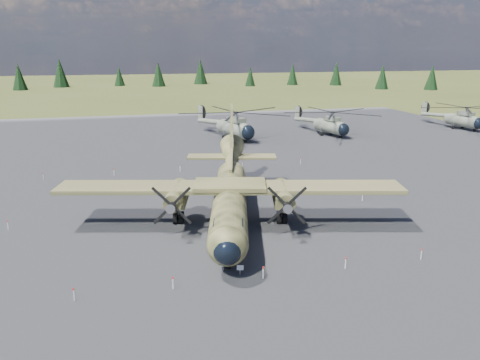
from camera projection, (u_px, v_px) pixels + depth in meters
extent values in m
plane|color=brown|center=(201.00, 214.00, 43.44)|extent=(500.00, 500.00, 0.00)
cube|color=#5A5A5F|center=(187.00, 185.00, 52.79)|extent=(120.00, 120.00, 0.04)
cylinder|color=#393A1F|center=(230.00, 202.00, 39.54)|extent=(7.03, 18.29, 2.82)
sphere|color=#393A1F|center=(228.00, 246.00, 30.81)|extent=(3.34, 3.34, 2.76)
sphere|color=black|center=(227.00, 250.00, 30.29)|extent=(2.45, 2.45, 2.03)
cube|color=black|center=(228.00, 226.00, 32.16)|extent=(2.34, 2.04, 0.55)
cone|color=#393A1F|center=(232.00, 158.00, 50.69)|extent=(4.32, 7.38, 4.24)
cube|color=gray|center=(230.00, 211.00, 40.82)|extent=(3.29, 6.33, 0.50)
cube|color=#363D1F|center=(230.00, 187.00, 39.71)|extent=(29.20, 10.24, 0.35)
cube|color=#393A1F|center=(230.00, 185.00, 39.65)|extent=(6.73, 4.95, 0.35)
cylinder|color=#393A1F|center=(176.00, 195.00, 39.55)|extent=(2.71, 5.45, 1.51)
cube|color=#393A1F|center=(178.00, 199.00, 40.51)|extent=(2.28, 3.69, 0.81)
cone|color=gray|center=(171.00, 207.00, 36.40)|extent=(0.96, 1.06, 0.77)
cylinder|color=black|center=(179.00, 218.00, 40.97)|extent=(1.12, 1.29, 1.11)
cylinder|color=#393A1F|center=(283.00, 195.00, 39.58)|extent=(2.71, 5.45, 1.51)
cube|color=#393A1F|center=(282.00, 199.00, 40.54)|extent=(2.28, 3.69, 0.81)
cone|color=gray|center=(287.00, 207.00, 36.43)|extent=(0.96, 1.06, 0.77)
cylinder|color=black|center=(282.00, 217.00, 41.00)|extent=(1.12, 1.29, 1.11)
cube|color=#393A1F|center=(231.00, 161.00, 46.84)|extent=(2.07, 7.46, 1.69)
cube|color=#363D1F|center=(232.00, 157.00, 51.16)|extent=(9.92, 4.44, 0.22)
cylinder|color=gray|center=(228.00, 252.00, 32.26)|extent=(0.17, 0.17, 0.91)
cylinder|color=black|center=(228.00, 262.00, 32.45)|extent=(0.57, 1.00, 0.94)
cylinder|color=gray|center=(235.00, 129.00, 77.94)|extent=(4.98, 7.70, 2.53)
sphere|color=black|center=(248.00, 133.00, 75.09)|extent=(3.01, 3.01, 2.32)
sphere|color=gray|center=(223.00, 126.00, 80.81)|extent=(3.01, 3.01, 2.32)
cube|color=gray|center=(236.00, 120.00, 77.18)|extent=(2.77, 3.64, 0.76)
cylinder|color=gray|center=(236.00, 115.00, 76.98)|extent=(0.47, 0.47, 1.01)
cylinder|color=gray|center=(211.00, 122.00, 83.70)|extent=(3.91, 8.35, 1.45)
cube|color=gray|center=(201.00, 112.00, 86.34)|extent=(0.72, 1.40, 2.43)
cylinder|color=black|center=(202.00, 112.00, 86.53)|extent=(1.00, 2.47, 2.63)
cylinder|color=black|center=(245.00, 141.00, 75.95)|extent=(0.51, 0.74, 0.69)
cylinder|color=black|center=(224.00, 138.00, 78.54)|extent=(0.57, 0.86, 0.81)
cylinder|color=gray|center=(224.00, 134.00, 78.39)|extent=(0.18, 0.18, 1.47)
cylinder|color=black|center=(238.00, 136.00, 80.05)|extent=(0.57, 0.86, 0.81)
cylinder|color=gray|center=(237.00, 133.00, 79.90)|extent=(0.18, 0.18, 1.47)
cylinder|color=gray|center=(331.00, 127.00, 81.68)|extent=(3.87, 6.87, 2.26)
sphere|color=black|center=(343.00, 130.00, 78.95)|extent=(2.55, 2.55, 2.08)
sphere|color=gray|center=(319.00, 124.00, 84.42)|extent=(2.55, 2.55, 2.08)
cube|color=gray|center=(333.00, 119.00, 80.98)|extent=(2.24, 3.19, 0.68)
cylinder|color=gray|center=(333.00, 115.00, 80.80)|extent=(0.40, 0.40, 0.90)
cylinder|color=gray|center=(308.00, 120.00, 87.19)|extent=(2.74, 7.65, 1.29)
cube|color=gray|center=(297.00, 112.00, 89.74)|extent=(0.52, 1.27, 2.17)
cylinder|color=black|center=(299.00, 112.00, 89.88)|extent=(0.66, 2.28, 2.35)
cylinder|color=black|center=(341.00, 136.00, 79.75)|extent=(0.40, 0.66, 0.61)
cylinder|color=black|center=(321.00, 134.00, 82.38)|extent=(0.45, 0.77, 0.72)
cylinder|color=gray|center=(321.00, 131.00, 82.25)|extent=(0.16, 0.16, 1.31)
cylinder|color=black|center=(332.00, 133.00, 83.52)|extent=(0.45, 0.77, 0.72)
cylinder|color=gray|center=(332.00, 130.00, 83.39)|extent=(0.16, 0.16, 1.31)
cylinder|color=gray|center=(463.00, 121.00, 88.19)|extent=(3.33, 6.78, 2.25)
sphere|color=black|center=(478.00, 124.00, 85.35)|extent=(2.40, 2.40, 2.07)
sphere|color=gray|center=(450.00, 119.00, 91.05)|extent=(2.40, 2.40, 2.07)
cube|color=gray|center=(466.00, 113.00, 87.48)|extent=(2.00, 3.10, 0.68)
cylinder|color=gray|center=(466.00, 110.00, 87.30)|extent=(0.38, 0.38, 0.90)
cylinder|color=gray|center=(436.00, 115.00, 93.94)|extent=(2.07, 7.71, 1.29)
cube|color=gray|center=(424.00, 107.00, 96.61)|extent=(0.41, 1.28, 2.16)
cylinder|color=black|center=(426.00, 107.00, 96.73)|extent=(0.46, 2.32, 2.34)
cylinder|color=black|center=(475.00, 130.00, 86.17)|extent=(0.35, 0.65, 0.61)
cylinder|color=black|center=(453.00, 127.00, 89.03)|extent=(0.39, 0.76, 0.72)
cylinder|color=gray|center=(453.00, 125.00, 88.90)|extent=(0.15, 0.15, 1.31)
cylinder|color=black|center=(462.00, 126.00, 89.97)|extent=(0.39, 0.76, 0.72)
cylinder|color=gray|center=(463.00, 124.00, 89.84)|extent=(0.15, 0.15, 1.31)
cube|color=gray|center=(223.00, 267.00, 32.34)|extent=(0.08, 0.08, 0.50)
cube|color=white|center=(223.00, 264.00, 32.24)|extent=(0.43, 0.24, 0.28)
cube|color=gray|center=(240.00, 271.00, 31.71)|extent=(0.10, 0.10, 0.57)
cube|color=white|center=(240.00, 268.00, 31.59)|extent=(0.50, 0.33, 0.32)
cylinder|color=white|center=(74.00, 295.00, 28.41)|extent=(0.07, 0.07, 0.80)
cylinder|color=red|center=(73.00, 289.00, 28.30)|extent=(0.12, 0.12, 0.10)
cylinder|color=white|center=(173.00, 283.00, 29.80)|extent=(0.07, 0.07, 0.80)
cylinder|color=red|center=(173.00, 278.00, 29.69)|extent=(0.12, 0.12, 0.10)
cylinder|color=white|center=(263.00, 273.00, 31.19)|extent=(0.07, 0.07, 0.80)
cylinder|color=red|center=(263.00, 268.00, 31.08)|extent=(0.12, 0.12, 0.10)
cylinder|color=white|center=(346.00, 263.00, 32.57)|extent=(0.07, 0.07, 0.80)
cylinder|color=red|center=(346.00, 258.00, 32.46)|extent=(0.12, 0.12, 0.10)
cylinder|color=white|center=(421.00, 255.00, 33.96)|extent=(0.07, 0.07, 0.80)
cylinder|color=red|center=(422.00, 250.00, 33.85)|extent=(0.12, 0.12, 0.10)
cylinder|color=white|center=(43.00, 177.00, 54.59)|extent=(0.07, 0.07, 0.80)
cylinder|color=red|center=(43.00, 173.00, 54.48)|extent=(0.12, 0.12, 0.10)
cylinder|color=white|center=(114.00, 173.00, 56.44)|extent=(0.07, 0.07, 0.80)
cylinder|color=red|center=(114.00, 169.00, 56.33)|extent=(0.12, 0.12, 0.10)
cylinder|color=white|center=(180.00, 169.00, 58.28)|extent=(0.07, 0.07, 0.80)
cylinder|color=red|center=(180.00, 165.00, 58.18)|extent=(0.12, 0.12, 0.10)
cylinder|color=white|center=(242.00, 165.00, 60.13)|extent=(0.07, 0.07, 0.80)
cylinder|color=red|center=(242.00, 162.00, 60.03)|extent=(0.12, 0.12, 0.10)
cylinder|color=white|center=(301.00, 161.00, 61.98)|extent=(0.07, 0.07, 0.80)
cylinder|color=red|center=(301.00, 158.00, 61.87)|extent=(0.12, 0.12, 0.10)
cylinder|color=white|center=(8.00, 226.00, 39.52)|extent=(0.07, 0.07, 0.80)
cylinder|color=red|center=(7.00, 221.00, 39.41)|extent=(0.12, 0.12, 0.10)
cylinder|color=white|center=(362.00, 197.00, 47.15)|extent=(0.07, 0.07, 0.80)
cylinder|color=red|center=(363.00, 193.00, 47.04)|extent=(0.12, 0.12, 0.10)
cone|color=black|center=(432.00, 78.00, 172.98)|extent=(5.00, 5.00, 8.93)
cone|color=black|center=(382.00, 77.00, 176.07)|extent=(5.03, 5.03, 8.98)
cone|color=black|center=(336.00, 74.00, 194.81)|extent=(5.32, 5.32, 9.50)
cone|color=black|center=(293.00, 74.00, 196.89)|extent=(4.90, 4.90, 8.75)
cone|color=black|center=(250.00, 76.00, 190.49)|extent=(4.28, 4.28, 7.64)
cone|color=black|center=(200.00, 72.00, 201.24)|extent=(5.86, 5.86, 10.46)
cone|color=black|center=(158.00, 74.00, 188.67)|extent=(5.41, 5.41, 9.66)
cone|color=black|center=(119.00, 76.00, 191.41)|extent=(4.29, 4.29, 7.66)
cone|color=black|center=(60.00, 73.00, 184.86)|extent=(6.16, 6.16, 10.99)
cone|color=black|center=(19.00, 77.00, 171.81)|extent=(5.37, 5.37, 9.59)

